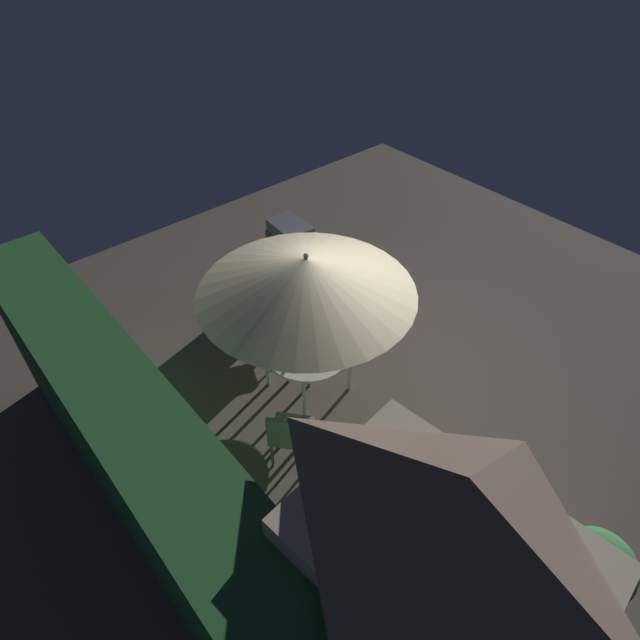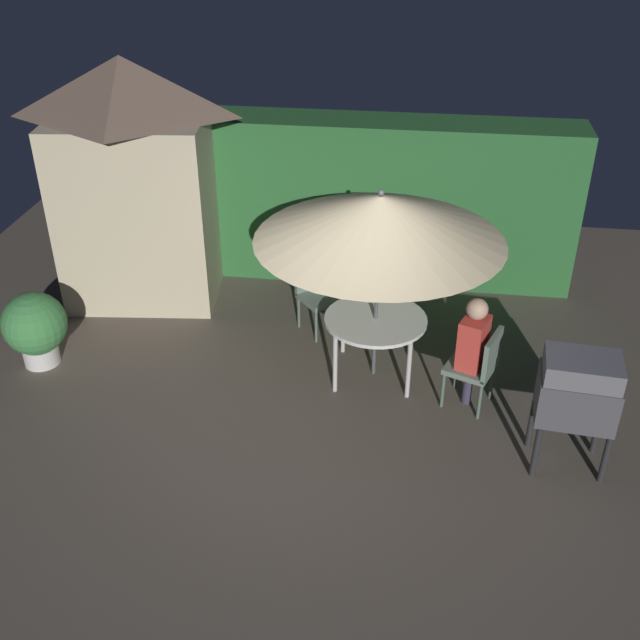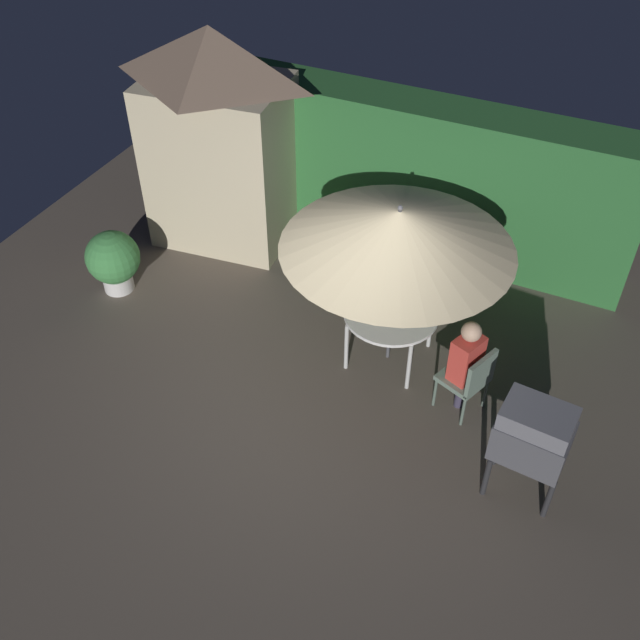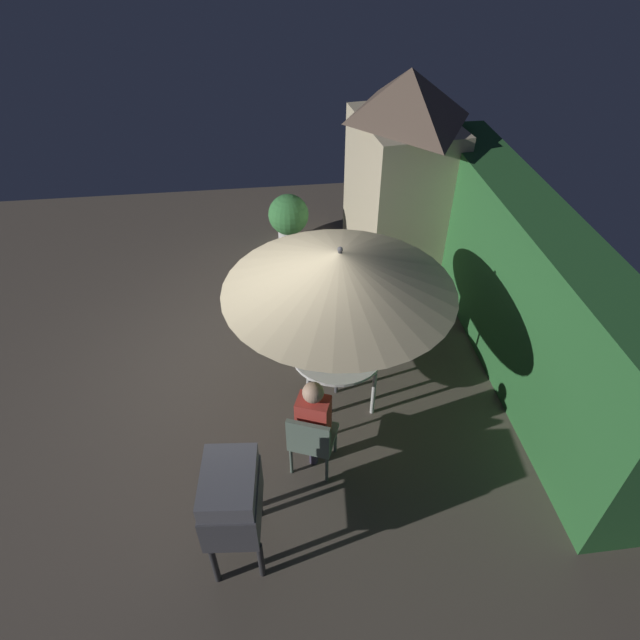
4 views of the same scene
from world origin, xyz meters
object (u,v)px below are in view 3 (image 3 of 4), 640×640
object	(u,v)px
garden_shed	(219,137)
chair_near_shed	(470,378)
patio_table	(391,316)
bbq_grill	(533,435)
chair_far_side	(360,266)
potted_plant_by_shed	(113,259)
patio_umbrella	(398,230)
person_in_red	(467,357)

from	to	relation	value
garden_shed	chair_near_shed	distance (m)	4.74
patio_table	bbq_grill	size ratio (longest dim) A/B	0.93
bbq_grill	chair_near_shed	bearing A→B (deg)	135.37
chair_far_side	potted_plant_by_shed	distance (m)	3.26
patio_umbrella	potted_plant_by_shed	bearing A→B (deg)	-175.35
garden_shed	patio_umbrella	distance (m)	3.46
garden_shed	patio_table	size ratio (longest dim) A/B	2.75
patio_table	chair_near_shed	distance (m)	1.19
potted_plant_by_shed	person_in_red	xyz separation A→B (m)	(4.80, -0.10, 0.29)
patio_umbrella	chair_near_shed	bearing A→B (deg)	-21.62
chair_near_shed	bbq_grill	bearing A→B (deg)	-44.63
potted_plant_by_shed	person_in_red	size ratio (longest dim) A/B	0.70
chair_near_shed	potted_plant_by_shed	xyz separation A→B (m)	(-4.88, 0.13, -0.03)
garden_shed	patio_umbrella	xyz separation A→B (m)	(3.11, -1.47, 0.32)
chair_near_shed	chair_far_side	world-z (taller)	same
bbq_grill	potted_plant_by_shed	distance (m)	5.79
patio_umbrella	garden_shed	bearing A→B (deg)	154.76
patio_table	potted_plant_by_shed	distance (m)	3.80
garden_shed	chair_near_shed	xyz separation A→B (m)	(4.21, -1.90, -1.04)
garden_shed	chair_near_shed	world-z (taller)	garden_shed
chair_far_side	bbq_grill	bearing A→B (deg)	-38.70
patio_umbrella	potted_plant_by_shed	xyz separation A→B (m)	(-3.79, -0.31, -1.40)
bbq_grill	chair_far_side	distance (m)	3.44
patio_table	bbq_grill	distance (m)	2.29
chair_near_shed	person_in_red	xyz separation A→B (m)	(-0.08, 0.03, 0.26)
chair_near_shed	chair_far_side	bearing A→B (deg)	144.26
potted_plant_by_shed	chair_far_side	bearing A→B (deg)	21.79
bbq_grill	person_in_red	size ratio (longest dim) A/B	0.95
potted_plant_by_shed	patio_umbrella	bearing A→B (deg)	4.65
garden_shed	potted_plant_by_shed	xyz separation A→B (m)	(-0.67, -1.78, -1.07)
patio_table	potted_plant_by_shed	world-z (taller)	potted_plant_by_shed
chair_near_shed	chair_far_side	size ratio (longest dim) A/B	1.00
chair_near_shed	chair_far_side	distance (m)	2.29
garden_shed	patio_table	xyz separation A→B (m)	(3.11, -1.47, -0.90)
patio_umbrella	potted_plant_by_shed	distance (m)	4.05
patio_table	chair_near_shed	bearing A→B (deg)	-21.62
bbq_grill	chair_near_shed	xyz separation A→B (m)	(-0.81, 0.80, -0.33)
potted_plant_by_shed	person_in_red	world-z (taller)	person_in_red
garden_shed	bbq_grill	world-z (taller)	garden_shed
patio_umbrella	chair_far_side	bearing A→B (deg)	130.13
chair_far_side	garden_shed	bearing A→B (deg)	166.48
garden_shed	bbq_grill	xyz separation A→B (m)	(5.03, -2.71, -0.72)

